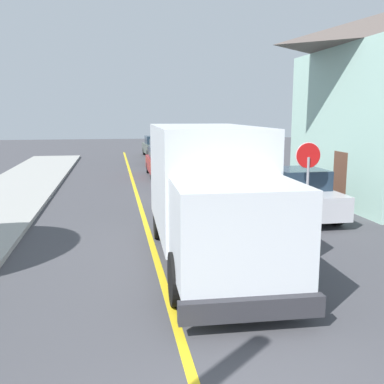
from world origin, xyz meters
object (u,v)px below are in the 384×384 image
parked_car_mid (164,162)px  stop_sign (308,168)px  box_truck (209,187)px  parked_car_far (161,153)px  parked_car_furthest (156,147)px  parked_car_near (182,182)px  parked_van_across (297,194)px

parked_car_mid → stop_sign: size_ratio=1.66×
stop_sign → box_truck: bearing=-146.2°
parked_car_mid → stop_sign: 12.78m
box_truck → parked_car_far: 20.96m
parked_car_far → stop_sign: stop_sign is taller
parked_car_furthest → stop_sign: (2.37, -24.21, 1.06)m
parked_car_near → parked_car_furthest: size_ratio=0.98×
parked_car_furthest → parked_car_far: bearing=-91.3°
box_truck → parked_car_furthest: size_ratio=1.62×
box_truck → stop_sign: box_truck is taller
parked_car_mid → box_truck: bearing=-92.3°
parked_van_across → stop_sign: (-0.33, -1.50, 1.06)m
parked_car_furthest → stop_sign: stop_sign is taller
box_truck → parked_car_mid: size_ratio=1.65×
parked_car_mid → parked_car_far: (0.50, 6.12, 0.00)m
parked_car_furthest → parked_van_across: 22.87m
box_truck → parked_car_furthest: bearing=87.4°
parked_car_mid → parked_car_furthest: bearing=86.9°
parked_car_far → box_truck: bearing=-93.0°
stop_sign → parked_car_furthest: bearing=95.6°
stop_sign → parked_car_mid: bearing=103.6°
parked_car_near → parked_car_far: 13.59m
parked_van_across → box_truck: bearing=-135.2°
box_truck → parked_van_across: bearing=44.8°
box_truck → parked_car_far: (1.10, 20.91, -0.97)m
parked_car_mid → stop_sign: (3.00, -12.37, 1.06)m
parked_car_near → stop_sign: size_ratio=1.66×
box_truck → parked_car_mid: (0.60, 14.78, -0.97)m
box_truck → parked_car_far: size_ratio=1.62×
box_truck → parked_car_mid: bearing=87.7°
parked_van_across → stop_sign: size_ratio=1.66×
parked_van_across → parked_car_far: bearing=99.5°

